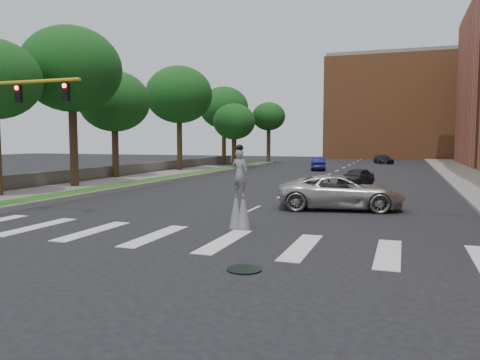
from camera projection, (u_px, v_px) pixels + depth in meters
ground_plane at (175, 245)px, 14.82m from camera, size 160.00×160.00×0.00m
grass_median at (161, 180)px, 37.41m from camera, size 2.00×60.00×0.25m
median_curb at (173, 180)px, 37.06m from camera, size 0.20×60.00×0.28m
sidewalk_left at (40, 192)px, 29.00m from camera, size 4.00×60.00×0.18m
stone_wall at (117, 172)px, 41.07m from camera, size 0.50×56.00×1.10m
manhole at (244, 269)px, 11.95m from camera, size 0.90×0.90×0.04m
building_backdrop at (401, 109)px, 85.41m from camera, size 26.00×14.00×18.00m
traffic_signal at (6, 121)px, 20.51m from camera, size 5.30×0.23×6.20m
stilt_performer at (240, 195)px, 17.43m from camera, size 0.83×0.58×3.16m
suv_crossing at (340, 192)px, 22.44m from camera, size 6.28×3.71×1.64m
car_near at (356, 177)px, 33.42m from camera, size 2.62×4.17×1.32m
car_mid at (318, 164)px, 51.19m from camera, size 2.34×4.46×1.40m
car_far at (383, 159)px, 65.35m from camera, size 3.26×4.54×1.22m
tree_2 at (71, 70)px, 31.49m from camera, size 6.74×6.74×10.94m
tree_3 at (114, 102)px, 39.13m from camera, size 5.96×5.96×9.08m
tree_4 at (179, 95)px, 48.77m from camera, size 6.99×6.99×11.00m
tree_5 at (224, 108)px, 61.75m from camera, size 6.50×6.50×10.33m
tree_6 at (234, 122)px, 54.02m from camera, size 4.90×4.90×7.52m
tree_7 at (269, 117)px, 65.51m from camera, size 4.66×4.66×8.59m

